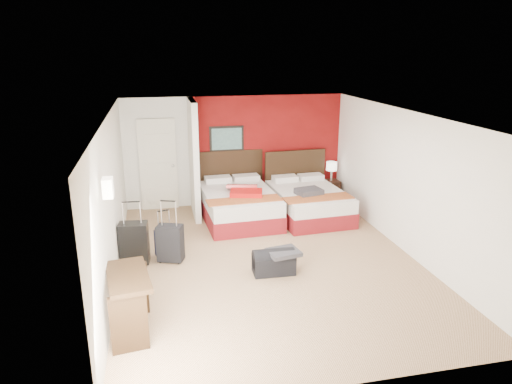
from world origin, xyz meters
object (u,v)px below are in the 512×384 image
object	(u,v)px
red_suitcase_open	(244,190)
suitcase_black	(134,245)
suitcase_charcoal	(170,244)
bed_right	(308,203)
desk	(130,304)
bed_left	(239,206)
table_lamp	(331,171)
nightstand	(330,191)
suitcase_navy	(165,244)
duffel_bag	(274,263)

from	to	relation	value
red_suitcase_open	suitcase_black	distance (m)	2.77
suitcase_charcoal	bed_right	bearing A→B (deg)	49.20
suitcase_black	desk	size ratio (longest dim) A/B	0.72
bed_left	table_lamp	world-z (taller)	table_lamp
nightstand	suitcase_navy	world-z (taller)	nightstand
red_suitcase_open	suitcase_charcoal	bearing A→B (deg)	-119.74
bed_left	suitcase_black	bearing A→B (deg)	-143.05
table_lamp	desk	xyz separation A→B (m)	(-4.44, -4.57, -0.33)
bed_left	suitcase_black	size ratio (longest dim) A/B	2.95
nightstand	suitcase_black	bearing A→B (deg)	-154.35
nightstand	desk	size ratio (longest dim) A/B	0.52
table_lamp	suitcase_black	bearing A→B (deg)	-150.55
nightstand	desk	world-z (taller)	desk
suitcase_black	suitcase_navy	xyz separation A→B (m)	(0.51, 0.20, -0.12)
red_suitcase_open	suitcase_navy	world-z (taller)	red_suitcase_open
table_lamp	duffel_bag	world-z (taller)	table_lamp
duffel_bag	suitcase_navy	bearing A→B (deg)	150.47
suitcase_charcoal	suitcase_navy	distance (m)	0.25
suitcase_charcoal	red_suitcase_open	bearing A→B (deg)	66.75
suitcase_charcoal	duffel_bag	bearing A→B (deg)	-5.73
bed_left	suitcase_black	distance (m)	2.74
suitcase_navy	suitcase_black	bearing A→B (deg)	-175.27
red_suitcase_open	desk	world-z (taller)	desk
bed_right	suitcase_navy	world-z (taller)	bed_right
nightstand	suitcase_charcoal	xyz separation A→B (m)	(-3.86, -2.54, 0.05)
nightstand	suitcase_navy	bearing A→B (deg)	-153.33
table_lamp	suitcase_navy	distance (m)	4.61
suitcase_navy	red_suitcase_open	bearing A→B (deg)	24.56
bed_left	bed_right	bearing A→B (deg)	-7.68
bed_right	red_suitcase_open	distance (m)	1.46
bed_right	duffel_bag	bearing A→B (deg)	-123.29
suitcase_black	suitcase_charcoal	world-z (taller)	suitcase_black
bed_left	suitcase_navy	world-z (taller)	bed_left
desk	nightstand	bearing A→B (deg)	37.85
red_suitcase_open	table_lamp	bearing A→B (deg)	34.89
bed_left	desk	size ratio (longest dim) A/B	2.11
red_suitcase_open	nightstand	world-z (taller)	red_suitcase_open
nightstand	desk	distance (m)	6.38
suitcase_black	suitcase_charcoal	xyz separation A→B (m)	(0.60, -0.03, -0.04)
table_lamp	duffel_bag	bearing A→B (deg)	-123.90
suitcase_charcoal	duffel_bag	size ratio (longest dim) A/B	0.93
bed_right	suitcase_black	world-z (taller)	suitcase_black
desk	table_lamp	bearing A→B (deg)	37.85
bed_right	suitcase_black	distance (m)	3.96
red_suitcase_open	suitcase_navy	size ratio (longest dim) A/B	1.94
bed_right	desk	xyz separation A→B (m)	(-3.60, -3.68, 0.11)
bed_right	red_suitcase_open	size ratio (longest dim) A/B	2.24
desk	red_suitcase_open	bearing A→B (deg)	51.49
suitcase_navy	desk	world-z (taller)	desk
red_suitcase_open	duffel_bag	xyz separation A→B (m)	(0.01, -2.48, -0.51)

